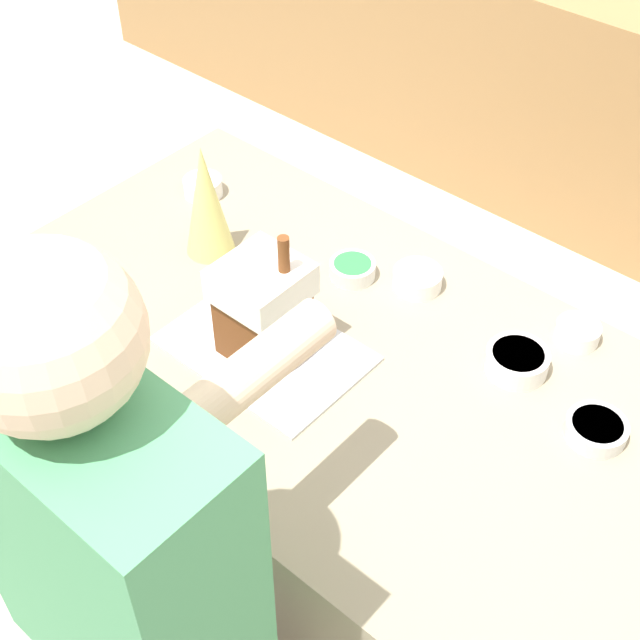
{
  "coord_description": "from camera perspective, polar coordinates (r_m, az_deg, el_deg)",
  "views": [
    {
      "loc": [
        0.84,
        -1.04,
        2.27
      ],
      "look_at": [
        -0.07,
        0.0,
        0.95
      ],
      "focal_mm": 50.0,
      "sensor_mm": 36.0,
      "label": 1
    }
  ],
  "objects": [
    {
      "name": "candy_bowl_center_rear",
      "position": [
        2.09,
        2.09,
        3.29
      ],
      "size": [
        0.11,
        0.11,
        0.04
      ],
      "color": "silver",
      "rests_on": "kitchen_island"
    },
    {
      "name": "baking_tray",
      "position": [
        1.93,
        -3.54,
        -1.86
      ],
      "size": [
        0.42,
        0.29,
        0.01
      ],
      "color": "silver",
      "rests_on": "kitchen_island"
    },
    {
      "name": "kitchen_island",
      "position": [
        2.26,
        1.33,
        -10.1
      ],
      "size": [
        1.72,
        0.92,
        0.89
      ],
      "color": "gray",
      "rests_on": "ground_plane"
    },
    {
      "name": "candy_bowl_near_tray_left",
      "position": [
        1.84,
        17.26,
        -6.67
      ],
      "size": [
        0.12,
        0.12,
        0.04
      ],
      "color": "silver",
      "rests_on": "kitchen_island"
    },
    {
      "name": "candy_bowl_far_right",
      "position": [
        2.01,
        16.16,
        -0.73
      ],
      "size": [
        0.1,
        0.1,
        0.04
      ],
      "color": "white",
      "rests_on": "kitchen_island"
    },
    {
      "name": "candy_bowl_near_tray_right",
      "position": [
        1.91,
        12.49,
        -2.54
      ],
      "size": [
        0.13,
        0.13,
        0.05
      ],
      "color": "white",
      "rests_on": "kitchen_island"
    },
    {
      "name": "decorative_tree",
      "position": [
        2.11,
        -7.32,
        7.57
      ],
      "size": [
        0.12,
        0.12,
        0.29
      ],
      "color": "#DBD675",
      "rests_on": "kitchen_island"
    },
    {
      "name": "gingerbread_house",
      "position": [
        1.84,
        -3.69,
        0.83
      ],
      "size": [
        0.16,
        0.17,
        0.31
      ],
      "color": "brown",
      "rests_on": "baking_tray"
    },
    {
      "name": "candy_bowl_far_left",
      "position": [
        2.07,
        6.26,
        2.67
      ],
      "size": [
        0.11,
        0.11,
        0.04
      ],
      "color": "white",
      "rests_on": "kitchen_island"
    },
    {
      "name": "ground_plane",
      "position": [
        2.63,
        1.17,
        -15.84
      ],
      "size": [
        12.0,
        12.0,
        0.0
      ],
      "primitive_type": "plane",
      "color": "beige"
    },
    {
      "name": "candy_bowl_behind_tray",
      "position": [
        2.37,
        -7.51,
        8.5
      ],
      "size": [
        0.1,
        0.1,
        0.05
      ],
      "color": "white",
      "rests_on": "kitchen_island"
    }
  ]
}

